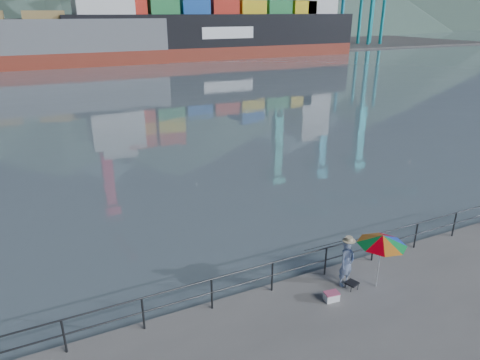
{
  "coord_description": "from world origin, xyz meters",
  "views": [
    {
      "loc": [
        -6.7,
        -7.9,
        8.1
      ],
      "look_at": [
        -0.04,
        6.0,
        2.0
      ],
      "focal_mm": 32.0,
      "sensor_mm": 36.0,
      "label": 1
    }
  ],
  "objects_px": {
    "fisherman": "(347,263)",
    "beach_umbrella": "(382,240)",
    "bulk_carrier": "(9,39)",
    "cooler_bag": "(331,297)",
    "container_ship": "(226,24)"
  },
  "relations": [
    {
      "from": "bulk_carrier",
      "to": "beach_umbrella",
      "type": "bearing_deg",
      "value": -80.95
    },
    {
      "from": "fisherman",
      "to": "beach_umbrella",
      "type": "bearing_deg",
      "value": -44.32
    },
    {
      "from": "fisherman",
      "to": "cooler_bag",
      "type": "xyz_separation_m",
      "value": [
        -0.89,
        -0.49,
        -0.66
      ]
    },
    {
      "from": "cooler_bag",
      "to": "bulk_carrier",
      "type": "distance_m",
      "value": 70.2
    },
    {
      "from": "fisherman",
      "to": "container_ship",
      "type": "xyz_separation_m",
      "value": [
        26.75,
        69.66,
        5.1
      ]
    },
    {
      "from": "cooler_bag",
      "to": "bulk_carrier",
      "type": "bearing_deg",
      "value": 105.07
    },
    {
      "from": "beach_umbrella",
      "to": "bulk_carrier",
      "type": "xyz_separation_m",
      "value": [
        -11.07,
        69.5,
        2.45
      ]
    },
    {
      "from": "cooler_bag",
      "to": "container_ship",
      "type": "height_order",
      "value": "container_ship"
    },
    {
      "from": "fisherman",
      "to": "beach_umbrella",
      "type": "height_order",
      "value": "beach_umbrella"
    },
    {
      "from": "container_ship",
      "to": "beach_umbrella",
      "type": "bearing_deg",
      "value": -110.28
    },
    {
      "from": "fisherman",
      "to": "bulk_carrier",
      "type": "distance_m",
      "value": 69.81
    },
    {
      "from": "bulk_carrier",
      "to": "fisherman",
      "type": "bearing_deg",
      "value": -81.54
    },
    {
      "from": "cooler_bag",
      "to": "bulk_carrier",
      "type": "height_order",
      "value": "bulk_carrier"
    },
    {
      "from": "beach_umbrella",
      "to": "container_ship",
      "type": "distance_m",
      "value": 74.94
    },
    {
      "from": "cooler_bag",
      "to": "container_ship",
      "type": "bearing_deg",
      "value": 75.89
    }
  ]
}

